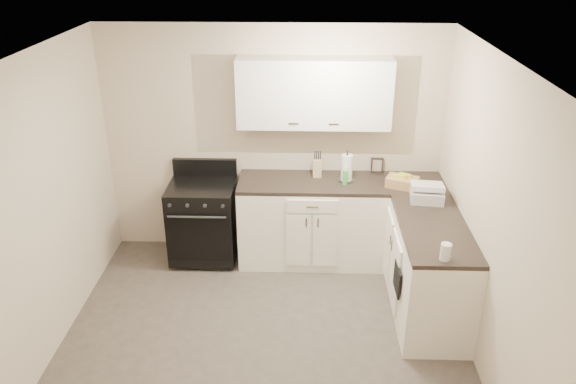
{
  "coord_description": "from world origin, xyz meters",
  "views": [
    {
      "loc": [
        0.35,
        -3.86,
        3.33
      ],
      "look_at": [
        0.19,
        0.85,
        1.12
      ],
      "focal_mm": 35.0,
      "sensor_mm": 36.0,
      "label": 1
    }
  ],
  "objects_px": {
    "paper_towel": "(347,168)",
    "wicker_basket": "(402,182)",
    "countertop_grill": "(427,195)",
    "stove": "(203,221)",
    "knife_block": "(317,168)"
  },
  "relations": [
    {
      "from": "stove",
      "to": "paper_towel",
      "type": "relative_size",
      "value": 2.97
    },
    {
      "from": "countertop_grill",
      "to": "stove",
      "type": "bearing_deg",
      "value": 176.76
    },
    {
      "from": "stove",
      "to": "paper_towel",
      "type": "bearing_deg",
      "value": 2.03
    },
    {
      "from": "paper_towel",
      "to": "countertop_grill",
      "type": "relative_size",
      "value": 0.93
    },
    {
      "from": "paper_towel",
      "to": "wicker_basket",
      "type": "xyz_separation_m",
      "value": [
        0.56,
        -0.14,
        -0.09
      ]
    },
    {
      "from": "stove",
      "to": "wicker_basket",
      "type": "xyz_separation_m",
      "value": [
        2.09,
        -0.08,
        0.53
      ]
    },
    {
      "from": "paper_towel",
      "to": "wicker_basket",
      "type": "height_order",
      "value": "paper_towel"
    },
    {
      "from": "stove",
      "to": "countertop_grill",
      "type": "distance_m",
      "value": 2.37
    },
    {
      "from": "countertop_grill",
      "to": "wicker_basket",
      "type": "bearing_deg",
      "value": 128.58
    },
    {
      "from": "knife_block",
      "to": "countertop_grill",
      "type": "height_order",
      "value": "knife_block"
    },
    {
      "from": "wicker_basket",
      "to": "countertop_grill",
      "type": "height_order",
      "value": "countertop_grill"
    },
    {
      "from": "paper_towel",
      "to": "countertop_grill",
      "type": "distance_m",
      "value": 0.88
    },
    {
      "from": "stove",
      "to": "wicker_basket",
      "type": "distance_m",
      "value": 2.15
    },
    {
      "from": "paper_towel",
      "to": "wicker_basket",
      "type": "bearing_deg",
      "value": -13.86
    },
    {
      "from": "paper_towel",
      "to": "wicker_basket",
      "type": "distance_m",
      "value": 0.58
    }
  ]
}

